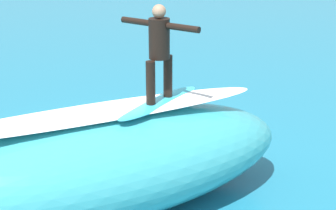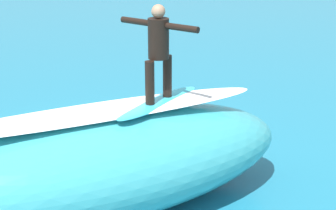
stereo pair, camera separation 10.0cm
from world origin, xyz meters
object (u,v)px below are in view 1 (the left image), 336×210
Objects in this scene: surfer_riding at (159,46)px; surfer_paddling at (180,137)px; surfboard_riding at (160,102)px; surfboard_paddling at (174,144)px.

surfer_paddling is (-0.67, -2.15, -2.62)m from surfer_riding.
surfer_riding is at bearing 87.08° from surfboard_riding.
surfer_paddling is (-0.13, 0.04, 0.18)m from surfboard_paddling.
surfboard_paddling is at bearing -151.81° from surfer_riding.
surfboard_riding is 1.31× the size of surfer_riding.
surfer_riding is at bearing 94.00° from surfboard_paddling.
surfboard_riding is 1.26× the size of surfer_paddling.
surfboard_paddling is 1.40× the size of surfer_paddling.
surfboard_riding is at bearing 90.64° from surfer_paddling.
surfer_riding is 0.96× the size of surfer_paddling.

